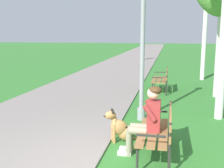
% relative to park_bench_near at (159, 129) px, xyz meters
% --- Properties ---
extents(paved_path, '(3.92, 60.00, 0.04)m').
position_rel_park_bench_near_xyz_m(paved_path, '(-2.93, 23.15, -0.49)').
color(paved_path, gray).
rests_on(paved_path, ground).
extents(park_bench_near, '(0.55, 1.50, 0.85)m').
position_rel_park_bench_near_xyz_m(park_bench_near, '(0.00, 0.00, 0.00)').
color(park_bench_near, olive).
rests_on(park_bench_near, ground).
extents(park_bench_mid, '(0.55, 1.50, 0.85)m').
position_rel_park_bench_near_xyz_m(park_bench_mid, '(-0.13, 5.71, 0.00)').
color(park_bench_mid, olive).
rests_on(park_bench_mid, ground).
extents(person_seated_on_near_bench, '(0.74, 0.49, 1.25)m').
position_rel_park_bench_near_xyz_m(person_seated_on_near_bench, '(-0.21, 0.03, 0.17)').
color(person_seated_on_near_bench, gray).
rests_on(person_seated_on_near_bench, ground).
extents(dog_shepherd, '(0.77, 0.49, 0.71)m').
position_rel_park_bench_near_xyz_m(dog_shepherd, '(-0.75, 0.57, -0.25)').
color(dog_shepherd, '#B27F47').
rests_on(dog_shepherd, ground).
extents(lamp_post_near, '(0.24, 0.24, 3.81)m').
position_rel_park_bench_near_xyz_m(lamp_post_near, '(-0.52, 2.08, 1.46)').
color(lamp_post_near, gray).
rests_on(lamp_post_near, ground).
extents(pedestrian_distant, '(0.32, 0.22, 1.65)m').
position_rel_park_bench_near_xyz_m(pedestrian_distant, '(-2.05, 18.16, 0.33)').
color(pedestrian_distant, '#383842').
rests_on(pedestrian_distant, ground).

